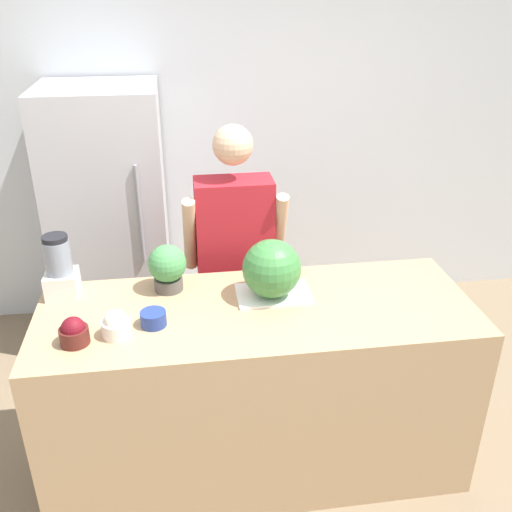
% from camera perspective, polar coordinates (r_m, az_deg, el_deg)
% --- Properties ---
extents(wall_back, '(8.00, 0.06, 2.60)m').
position_cam_1_polar(wall_back, '(4.09, -3.41, 11.81)').
color(wall_back, silver).
rests_on(wall_back, ground_plane).
extents(counter_island, '(2.03, 0.76, 0.93)m').
position_cam_1_polar(counter_island, '(2.92, 0.11, -13.04)').
color(counter_island, tan).
rests_on(counter_island, ground_plane).
extents(refrigerator, '(0.72, 0.70, 1.73)m').
position_cam_1_polar(refrigerator, '(3.87, -14.32, 3.42)').
color(refrigerator, '#B7B7BC').
rests_on(refrigerator, ground_plane).
extents(person, '(0.56, 0.26, 1.64)m').
position_cam_1_polar(person, '(3.25, -2.11, -0.86)').
color(person, gray).
rests_on(person, ground_plane).
extents(cutting_board, '(0.35, 0.23, 0.01)m').
position_cam_1_polar(cutting_board, '(2.75, 1.76, -3.82)').
color(cutting_board, white).
rests_on(cutting_board, counter_island).
extents(watermelon, '(0.28, 0.28, 0.28)m').
position_cam_1_polar(watermelon, '(2.66, 1.58, -1.27)').
color(watermelon, '#3D7F3D').
rests_on(watermelon, cutting_board).
extents(bowl_cherries, '(0.12, 0.12, 0.12)m').
position_cam_1_polar(bowl_cherries, '(2.50, -17.76, -7.28)').
color(bowl_cherries, '#511E19').
rests_on(bowl_cherries, counter_island).
extents(bowl_cream, '(0.13, 0.13, 0.12)m').
position_cam_1_polar(bowl_cream, '(2.50, -13.81, -6.70)').
color(bowl_cream, white).
rests_on(bowl_cream, counter_island).
extents(bowl_small_blue, '(0.11, 0.11, 0.07)m').
position_cam_1_polar(bowl_small_blue, '(2.55, -10.23, -6.18)').
color(bowl_small_blue, navy).
rests_on(bowl_small_blue, counter_island).
extents(blender, '(0.15, 0.15, 0.31)m').
position_cam_1_polar(blender, '(2.84, -19.03, -1.26)').
color(blender, silver).
rests_on(blender, counter_island).
extents(potted_plant, '(0.18, 0.18, 0.23)m').
position_cam_1_polar(potted_plant, '(2.78, -8.85, -1.08)').
color(potted_plant, '#514C47').
rests_on(potted_plant, counter_island).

